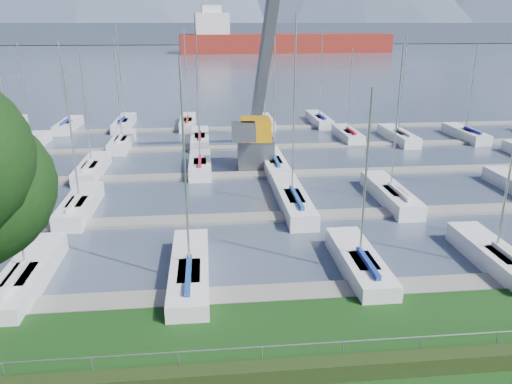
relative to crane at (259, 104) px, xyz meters
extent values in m
cube|color=#445064|center=(-2.06, 230.35, -5.73)|extent=(800.00, 540.00, 0.20)
cube|color=#213112|center=(-2.06, -30.05, -4.98)|extent=(80.00, 0.70, 0.70)
cylinder|color=#93969C|center=(-2.06, -29.65, -4.13)|extent=(80.00, 0.04, 0.04)
cube|color=#3D4959|center=(-2.06, 300.35, 0.67)|extent=(900.00, 80.00, 12.00)
cube|color=slate|center=(-2.06, -23.65, -5.55)|extent=(90.00, 1.60, 0.25)
cube|color=slate|center=(-2.06, -13.65, -5.55)|extent=(90.00, 1.60, 0.25)
cube|color=slate|center=(-2.06, -3.65, -5.55)|extent=(90.00, 1.60, 0.25)
cube|color=slate|center=(-2.06, 6.35, -5.55)|extent=(90.00, 1.60, 0.25)
cube|color=gray|center=(-2.06, 16.35, -5.55)|extent=(90.00, 1.60, 0.25)
cube|color=#55585C|center=(-0.46, -1.23, -4.13)|extent=(3.30, 3.30, 2.60)
cube|color=orange|center=(-0.46, -1.23, -2.03)|extent=(2.71, 3.48, 1.80)
cube|color=#4F5356|center=(1.34, 3.27, 6.97)|extent=(2.58, 11.25, 19.89)
cube|color=slate|center=(-1.66, -3.23, -1.83)|extent=(2.07, 2.26, 1.40)
cube|color=maroon|center=(30.98, 180.25, -2.83)|extent=(92.59, 23.08, 10.00)
cube|color=silver|center=(-1.07, 178.47, 4.67)|extent=(14.76, 14.76, 12.00)
cube|color=silver|center=(-1.07, 178.47, 11.67)|extent=(8.43, 8.43, 4.00)
camera|label=1|loc=(-4.81, -44.76, 6.96)|focal=35.00mm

